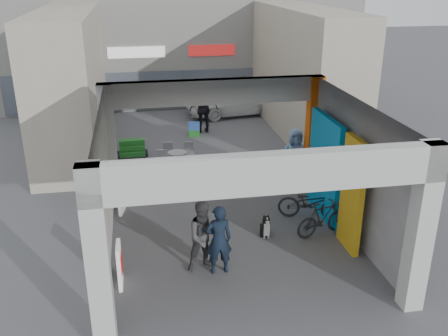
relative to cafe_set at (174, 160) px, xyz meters
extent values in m
plane|color=#4E4E52|center=(1.03, -4.36, -0.28)|extent=(90.00, 90.00, 0.00)
cube|color=#B3B3AF|center=(-1.97, -8.36, 1.47)|extent=(0.40, 0.40, 3.50)
cube|color=#B3B3AF|center=(-1.97, -2.36, 1.47)|extent=(0.40, 0.40, 3.50)
cube|color=#B3B3AF|center=(4.03, -8.36, 1.47)|extent=(0.40, 0.40, 3.50)
cube|color=#DD590D|center=(4.03, -2.36, 1.47)|extent=(0.40, 0.40, 3.50)
plane|color=silver|center=(-1.97, -5.36, 1.47)|extent=(0.00, 6.40, 6.40)
plane|color=#9B9BA0|center=(4.03, -5.36, 1.47)|extent=(0.00, 6.40, 6.40)
cube|color=#0C84C9|center=(3.73, -4.16, 1.12)|extent=(0.15, 2.00, 2.80)
cube|color=gold|center=(3.73, -5.96, 1.12)|extent=(0.15, 1.00, 2.80)
plane|color=silver|center=(1.03, -5.36, 3.22)|extent=(6.40, 6.40, 0.00)
cube|color=#B3B3AF|center=(1.03, -2.31, 2.87)|extent=(6.40, 0.30, 0.70)
cube|color=#B3B3AF|center=(1.03, -8.41, 2.87)|extent=(6.40, 0.30, 0.70)
cube|color=white|center=(1.03, -2.14, 2.82)|extent=(4.20, 0.05, 0.55)
cube|color=white|center=(1.03, 9.64, 3.72)|extent=(18.00, 4.00, 8.00)
cube|color=#515966|center=(1.03, 7.59, 0.72)|extent=(16.20, 0.06, 1.80)
cube|color=white|center=(-0.97, 7.60, 2.52)|extent=(2.60, 0.06, 0.50)
cube|color=red|center=(2.53, 7.60, 2.52)|extent=(2.20, 0.06, 0.50)
cube|color=#ACA38F|center=(-3.47, 3.14, 2.22)|extent=(2.00, 9.00, 5.00)
cube|color=#ACA38F|center=(5.53, 3.14, 2.22)|extent=(2.00, 9.00, 5.00)
cylinder|color=gray|center=(-0.61, -2.10, 0.15)|extent=(0.09, 0.09, 0.86)
cylinder|color=gray|center=(1.01, -1.88, 0.12)|extent=(0.09, 0.09, 0.81)
cylinder|color=gray|center=(2.62, -1.84, 0.17)|extent=(0.09, 0.09, 0.91)
cube|color=white|center=(-1.72, -6.60, 0.22)|extent=(0.09, 0.55, 1.00)
cube|color=red|center=(-1.68, -6.60, 0.27)|extent=(0.05, 0.39, 0.40)
cube|color=white|center=(-1.72, -3.07, 0.22)|extent=(0.19, 0.55, 1.00)
cube|color=red|center=(-1.68, -3.07, 0.27)|extent=(0.12, 0.38, 0.40)
cylinder|color=#A9A9AE|center=(0.10, -0.25, 0.04)|extent=(0.05, 0.05, 0.65)
cylinder|color=#A9A9AE|center=(0.10, -0.25, -0.27)|extent=(0.39, 0.39, 0.02)
cylinder|color=#A9A9AE|center=(0.10, -0.25, 0.36)|extent=(0.63, 0.63, 0.04)
cube|color=#A9A9AE|center=(-0.43, -0.43, -0.08)|extent=(0.34, 0.34, 0.40)
cube|color=#A9A9AE|center=(-0.43, -0.27, 0.32)|extent=(0.34, 0.04, 0.40)
cube|color=#A9A9AE|center=(0.55, 0.20, -0.08)|extent=(0.34, 0.34, 0.40)
cube|color=#A9A9AE|center=(0.55, 0.36, 0.32)|extent=(0.34, 0.04, 0.40)
cube|color=#A9A9AE|center=(-0.16, 0.29, -0.08)|extent=(0.34, 0.34, 0.40)
cube|color=#A9A9AE|center=(-0.16, 0.45, 0.32)|extent=(0.34, 0.04, 0.40)
cube|color=black|center=(-1.39, 1.10, -0.15)|extent=(1.08, 0.54, 0.27)
cube|color=#1B5F1E|center=(-1.39, 0.96, -0.01)|extent=(0.90, 0.32, 0.16)
cube|color=#1B5F1E|center=(-1.39, 1.10, 0.17)|extent=(0.90, 0.32, 0.16)
cube|color=#1B5F1E|center=(-1.39, 1.23, 0.35)|extent=(0.90, 0.32, 0.16)
cube|color=#1B5F1E|center=(1.11, 3.43, -0.14)|extent=(0.51, 0.44, 0.28)
cube|color=#284B95|center=(1.11, 3.43, 0.14)|extent=(0.51, 0.44, 0.28)
cube|color=black|center=(1.88, -5.02, -0.17)|extent=(0.23, 0.31, 0.23)
cube|color=black|center=(1.88, -5.15, 0.01)|extent=(0.18, 0.16, 0.35)
cube|color=silver|center=(1.88, -5.23, -0.03)|extent=(0.15, 0.03, 0.33)
cylinder|color=silver|center=(1.83, -5.21, -0.15)|extent=(0.04, 0.04, 0.27)
cylinder|color=silver|center=(1.94, -5.21, -0.15)|extent=(0.04, 0.04, 0.27)
sphere|color=black|center=(1.88, -5.17, 0.22)|extent=(0.18, 0.18, 0.18)
cube|color=silver|center=(1.88, -5.26, 0.20)|extent=(0.08, 0.12, 0.06)
cone|color=black|center=(1.83, -5.13, 0.31)|extent=(0.07, 0.07, 0.08)
cone|color=black|center=(1.93, -5.13, 0.31)|extent=(0.07, 0.07, 0.08)
imported|color=black|center=(0.44, -6.47, 0.53)|extent=(0.62, 0.42, 1.63)
imported|color=#3D3D3F|center=(0.15, -6.29, 0.55)|extent=(0.91, 0.77, 1.67)
imported|color=#628DBE|center=(3.63, -1.98, 0.62)|extent=(0.95, 0.68, 1.82)
imported|color=black|center=(1.59, 3.85, 0.71)|extent=(1.18, 0.50, 1.99)
imported|color=black|center=(3.33, -4.35, 0.18)|extent=(1.86, 1.19, 0.92)
imported|color=black|center=(3.33, -5.27, 0.18)|extent=(1.59, 0.85, 0.92)
imported|color=white|center=(3.31, 6.22, 0.45)|extent=(4.48, 2.32, 1.46)
camera|label=1|loc=(-1.15, -15.92, 6.06)|focal=40.00mm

